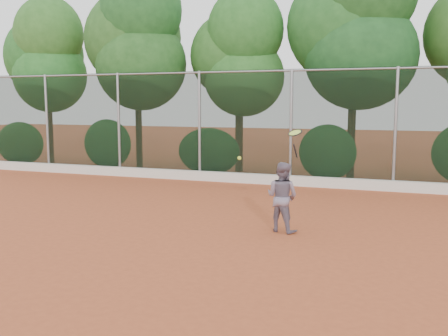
% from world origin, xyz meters
% --- Properties ---
extents(ground, '(80.00, 80.00, 0.00)m').
position_xyz_m(ground, '(0.00, 0.00, 0.00)').
color(ground, '#AC4C28').
rests_on(ground, ground).
extents(concrete_curb, '(24.00, 0.20, 0.30)m').
position_xyz_m(concrete_curb, '(0.00, 6.82, 0.15)').
color(concrete_curb, silver).
rests_on(concrete_curb, ground).
extents(tennis_player, '(0.79, 0.69, 1.36)m').
position_xyz_m(tennis_player, '(1.05, 1.40, 0.68)').
color(tennis_player, slate).
rests_on(tennis_player, ground).
extents(chainlink_fence, '(24.09, 0.09, 3.50)m').
position_xyz_m(chainlink_fence, '(-0.00, 7.00, 1.86)').
color(chainlink_fence, black).
rests_on(chainlink_fence, ground).
extents(foliage_backdrop, '(23.70, 3.63, 7.55)m').
position_xyz_m(foliage_backdrop, '(-0.55, 8.98, 4.40)').
color(foliage_backdrop, '#452A1A').
rests_on(foliage_backdrop, ground).
extents(tennis_racket, '(0.35, 0.34, 0.55)m').
position_xyz_m(tennis_racket, '(1.29, 1.39, 1.89)').
color(tennis_racket, black).
rests_on(tennis_racket, ground).
extents(tennis_ball_in_flight, '(0.07, 0.07, 0.07)m').
position_xyz_m(tennis_ball_in_flight, '(0.31, 1.00, 1.45)').
color(tennis_ball_in_flight, '#D0E534').
rests_on(tennis_ball_in_flight, ground).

